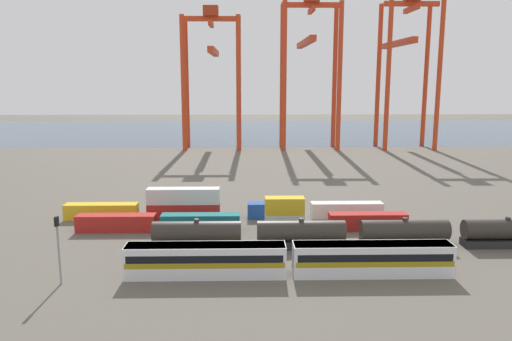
{
  "coord_description": "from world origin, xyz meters",
  "views": [
    {
      "loc": [
        -8.91,
        -75.72,
        23.26
      ],
      "look_at": [
        -6.86,
        19.91,
        5.54
      ],
      "focal_mm": 35.01,
      "sensor_mm": 36.0,
      "label": 1
    }
  ],
  "objects_px": {
    "signal_mast": "(58,241)",
    "gantry_crane_central": "(309,56)",
    "shipping_container_1": "(201,222)",
    "passenger_train": "(289,258)",
    "gantry_crane_west": "(212,64)",
    "freight_tank_row": "(404,233)",
    "gantry_crane_east": "(406,56)",
    "shipping_container_8": "(265,210)"
  },
  "relations": [
    {
      "from": "gantry_crane_central",
      "to": "gantry_crane_east",
      "type": "distance_m",
      "value": 32.4
    },
    {
      "from": "freight_tank_row",
      "to": "gantry_crane_east",
      "type": "height_order",
      "value": "gantry_crane_east"
    },
    {
      "from": "freight_tank_row",
      "to": "gantry_crane_central",
      "type": "relative_size",
      "value": 1.39
    },
    {
      "from": "freight_tank_row",
      "to": "signal_mast",
      "type": "bearing_deg",
      "value": -164.71
    },
    {
      "from": "shipping_container_1",
      "to": "gantry_crane_west",
      "type": "distance_m",
      "value": 98.25
    },
    {
      "from": "shipping_container_1",
      "to": "gantry_crane_central",
      "type": "bearing_deg",
      "value": 73.43
    },
    {
      "from": "gantry_crane_west",
      "to": "freight_tank_row",
      "type": "bearing_deg",
      "value": -72.18
    },
    {
      "from": "passenger_train",
      "to": "freight_tank_row",
      "type": "distance_m",
      "value": 19.6
    },
    {
      "from": "signal_mast",
      "to": "shipping_container_1",
      "type": "height_order",
      "value": "signal_mast"
    },
    {
      "from": "signal_mast",
      "to": "shipping_container_1",
      "type": "relative_size",
      "value": 0.66
    },
    {
      "from": "passenger_train",
      "to": "signal_mast",
      "type": "relative_size",
      "value": 4.86
    },
    {
      "from": "gantry_crane_east",
      "to": "gantry_crane_central",
      "type": "bearing_deg",
      "value": 178.53
    },
    {
      "from": "gantry_crane_central",
      "to": "passenger_train",
      "type": "bearing_deg",
      "value": -98.14
    },
    {
      "from": "shipping_container_8",
      "to": "gantry_crane_central",
      "type": "relative_size",
      "value": 0.12
    },
    {
      "from": "freight_tank_row",
      "to": "shipping_container_1",
      "type": "bearing_deg",
      "value": 164.01
    },
    {
      "from": "signal_mast",
      "to": "shipping_container_8",
      "type": "xyz_separation_m",
      "value": [
        24.58,
        27.07,
        -3.87
      ]
    },
    {
      "from": "signal_mast",
      "to": "passenger_train",
      "type": "bearing_deg",
      "value": 4.33
    },
    {
      "from": "passenger_train",
      "to": "gantry_crane_central",
      "type": "xyz_separation_m",
      "value": [
        16.26,
        113.71,
        28.3
      ]
    },
    {
      "from": "passenger_train",
      "to": "freight_tank_row",
      "type": "height_order",
      "value": "freight_tank_row"
    },
    {
      "from": "gantry_crane_west",
      "to": "gantry_crane_central",
      "type": "bearing_deg",
      "value": 1.72
    },
    {
      "from": "gantry_crane_central",
      "to": "shipping_container_8",
      "type": "bearing_deg",
      "value": -101.54
    },
    {
      "from": "shipping_container_1",
      "to": "passenger_train",
      "type": "bearing_deg",
      "value": -56.22
    },
    {
      "from": "gantry_crane_west",
      "to": "gantry_crane_central",
      "type": "xyz_separation_m",
      "value": [
        32.38,
        0.97,
        2.68
      ]
    },
    {
      "from": "freight_tank_row",
      "to": "gantry_crane_east",
      "type": "xyz_separation_m",
      "value": [
        31.7,
        103.02,
        28.45
      ]
    },
    {
      "from": "shipping_container_1",
      "to": "gantry_crane_west",
      "type": "bearing_deg",
      "value": 92.4
    },
    {
      "from": "gantry_crane_central",
      "to": "gantry_crane_east",
      "type": "relative_size",
      "value": 0.99
    },
    {
      "from": "passenger_train",
      "to": "gantry_crane_east",
      "type": "relative_size",
      "value": 0.76
    },
    {
      "from": "gantry_crane_west",
      "to": "gantry_crane_east",
      "type": "bearing_deg",
      "value": 0.12
    },
    {
      "from": "freight_tank_row",
      "to": "gantry_crane_west",
      "type": "relative_size",
      "value": 1.52
    },
    {
      "from": "shipping_container_1",
      "to": "gantry_crane_central",
      "type": "xyz_separation_m",
      "value": [
        28.43,
        95.51,
        29.14
      ]
    },
    {
      "from": "gantry_crane_east",
      "to": "passenger_train",
      "type": "bearing_deg",
      "value": -113.31
    },
    {
      "from": "freight_tank_row",
      "to": "gantry_crane_central",
      "type": "distance_m",
      "value": 107.69
    },
    {
      "from": "freight_tank_row",
      "to": "gantry_crane_central",
      "type": "bearing_deg",
      "value": 90.38
    },
    {
      "from": "freight_tank_row",
      "to": "shipping_container_8",
      "type": "bearing_deg",
      "value": 140.98
    },
    {
      "from": "shipping_container_8",
      "to": "gantry_crane_east",
      "type": "relative_size",
      "value": 0.12
    },
    {
      "from": "gantry_crane_central",
      "to": "gantry_crane_west",
      "type": "bearing_deg",
      "value": -178.28
    },
    {
      "from": "passenger_train",
      "to": "shipping_container_8",
      "type": "xyz_separation_m",
      "value": [
        -1.84,
        25.07,
        -0.84
      ]
    },
    {
      "from": "signal_mast",
      "to": "gantry_crane_west",
      "type": "xyz_separation_m",
      "value": [
        10.29,
        114.74,
        22.59
      ]
    },
    {
      "from": "shipping_container_8",
      "to": "gantry_crane_west",
      "type": "relative_size",
      "value": 0.13
    },
    {
      "from": "shipping_container_8",
      "to": "gantry_crane_west",
      "type": "bearing_deg",
      "value": 99.26
    },
    {
      "from": "passenger_train",
      "to": "signal_mast",
      "type": "xyz_separation_m",
      "value": [
        -26.42,
        -2.0,
        3.02
      ]
    },
    {
      "from": "signal_mast",
      "to": "gantry_crane_central",
      "type": "relative_size",
      "value": 0.16
    }
  ]
}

